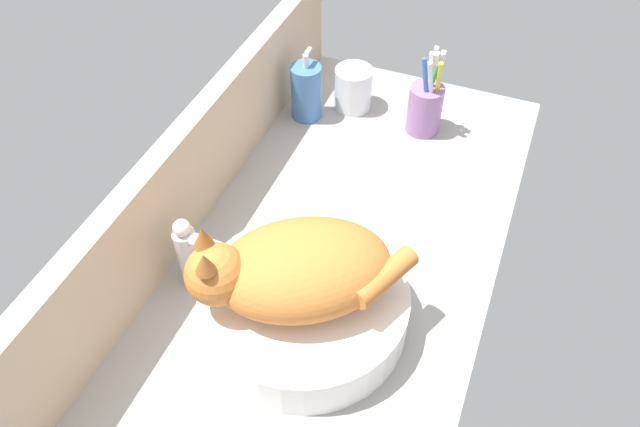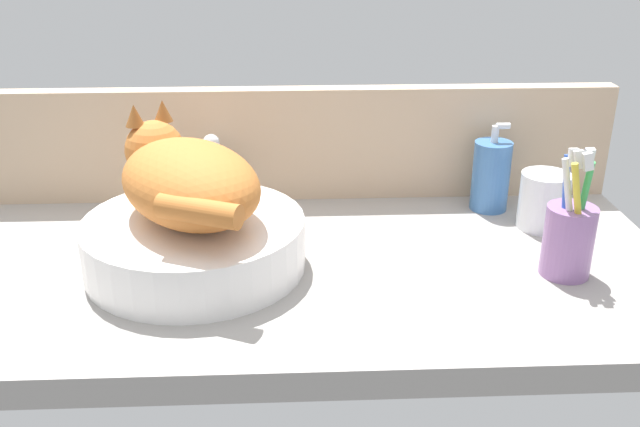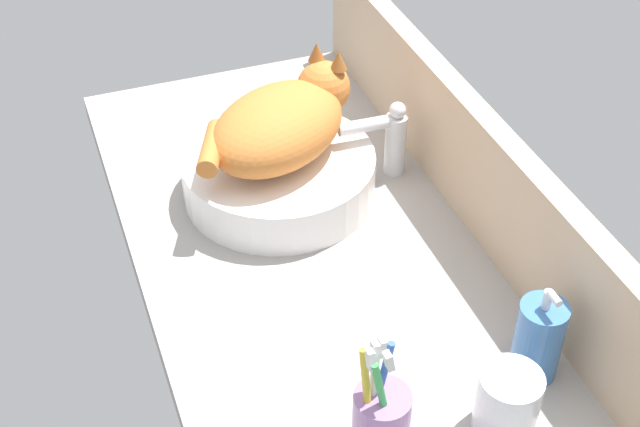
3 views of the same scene
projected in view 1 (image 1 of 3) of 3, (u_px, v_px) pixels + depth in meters
The scene contains 8 objects.
ground_plane at pixel (331, 259), 107.30cm from camera, with size 110.26×54.34×4.00cm, color #9E9993.
backsplash_panel at pixel (191, 172), 105.18cm from camera, with size 110.26×3.60×19.49cm, color #CCAD8C.
sink_basin at pixel (304, 307), 93.61cm from camera, with size 31.24×31.24×7.43cm, color white.
cat at pixel (294, 269), 86.48cm from camera, with size 27.70×30.21×14.00cm.
faucet at pixel (193, 251), 96.36cm from camera, with size 3.60×11.84×13.60cm.
soap_dispenser at pixel (306, 92), 127.02cm from camera, with size 6.28×6.28×15.13cm.
toothbrush_cup at pixel (425, 107), 124.10cm from camera, with size 6.89×6.89×18.72cm.
water_glass at pixel (353, 91), 130.71cm from camera, with size 7.87×7.87×9.09cm.
Camera 1 is at (-63.66, -23.42, 81.52)cm, focal length 35.00 mm.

